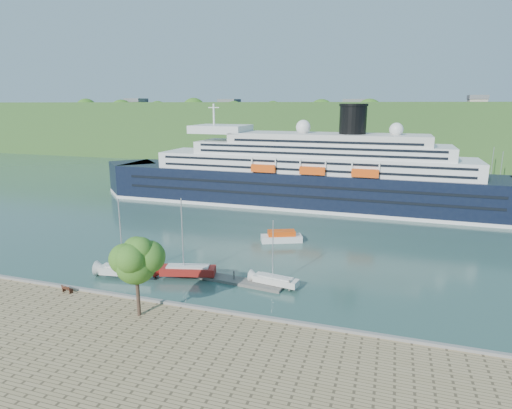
% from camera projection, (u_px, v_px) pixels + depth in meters
% --- Properties ---
extents(ground, '(400.00, 400.00, 0.00)m').
position_uv_depth(ground, '(148.00, 308.00, 50.07)').
color(ground, '#2C4E47').
rests_on(ground, ground).
extents(far_hillside, '(400.00, 50.00, 24.00)m').
position_uv_depth(far_hillside, '(331.00, 131.00, 181.65)').
color(far_hillside, '#335C24').
rests_on(far_hillside, ground).
extents(quay_coping, '(220.00, 0.50, 0.30)m').
position_uv_depth(quay_coping, '(147.00, 299.00, 49.62)').
color(quay_coping, slate).
rests_on(quay_coping, promenade).
extents(cruise_ship, '(104.42, 15.42, 23.44)m').
position_uv_depth(cruise_ship, '(303.00, 155.00, 98.40)').
color(cruise_ship, black).
rests_on(cruise_ship, ground).
extents(park_bench, '(1.63, 0.92, 0.98)m').
position_uv_depth(park_bench, '(67.00, 288.00, 51.72)').
color(park_bench, '#492114').
rests_on(park_bench, promenade).
extents(promenade_tree, '(5.81, 5.81, 9.62)m').
position_uv_depth(promenade_tree, '(137.00, 273.00, 45.14)').
color(promenade_tree, '#335B18').
rests_on(promenade_tree, promenade).
extents(floating_pontoon, '(17.86, 4.05, 0.39)m').
position_uv_depth(floating_pontoon, '(221.00, 278.00, 58.08)').
color(floating_pontoon, '#66635B').
rests_on(floating_pontoon, ground).
extents(sailboat_white_near, '(8.43, 3.46, 10.57)m').
position_uv_depth(sailboat_white_near, '(125.00, 241.00, 57.49)').
color(sailboat_white_near, silver).
rests_on(sailboat_white_near, ground).
extents(sailboat_red, '(8.58, 4.28, 10.67)m').
position_uv_depth(sailboat_red, '(187.00, 241.00, 57.40)').
color(sailboat_red, maroon).
rests_on(sailboat_red, ground).
extents(sailboat_white_far, '(6.80, 2.80, 8.53)m').
position_uv_depth(sailboat_white_far, '(276.00, 256.00, 54.84)').
color(sailboat_white_far, silver).
rests_on(sailboat_white_far, ground).
extents(tender_launch, '(7.49, 4.98, 1.96)m').
position_uv_depth(tender_launch, '(281.00, 236.00, 73.91)').
color(tender_launch, '#E94A0D').
rests_on(tender_launch, ground).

